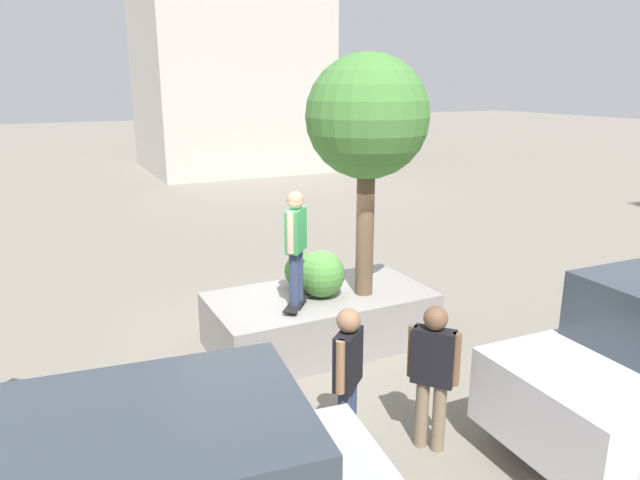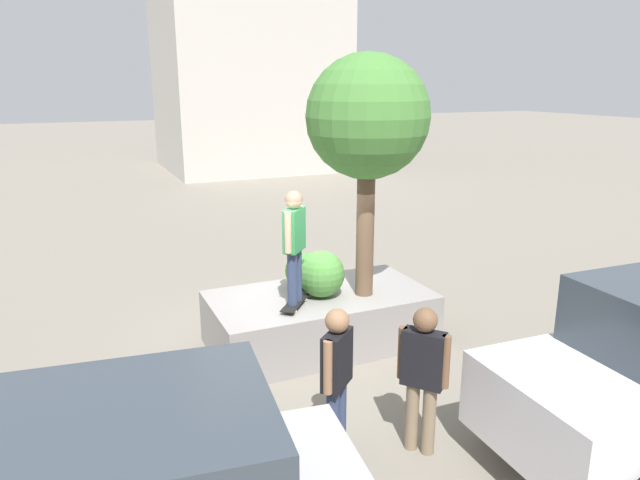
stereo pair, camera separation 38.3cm
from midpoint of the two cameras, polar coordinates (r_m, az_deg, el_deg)
ground_plane at (r=9.50m, az=-3.14°, el=-10.66°), size 120.00×120.00×0.00m
planter_ledge at (r=9.50m, az=-1.16°, el=-7.77°), size 3.50×1.86×0.86m
plaza_tree at (r=8.81m, az=3.40°, el=11.73°), size 1.86×1.86×3.72m
boxwood_shrub at (r=9.51m, az=-2.89°, el=-3.07°), size 0.60×0.60×0.60m
hedge_clump at (r=9.13m, az=-1.06°, el=-3.37°), size 0.74×0.74×0.74m
skateboard at (r=8.82m, az=-3.57°, el=-6.25°), size 0.67×0.75×0.07m
skateboarder at (r=8.50m, az=-3.68°, el=0.04°), size 0.45×0.47×1.71m
bystander_watching at (r=6.80m, az=9.42°, el=-12.34°), size 0.45×0.50×1.77m
passerby_with_bag at (r=6.68m, az=1.08°, el=-12.73°), size 0.49×0.46×1.76m
plaza_lowrise_south at (r=29.45m, az=-9.59°, el=21.53°), size 8.03×7.26×14.90m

